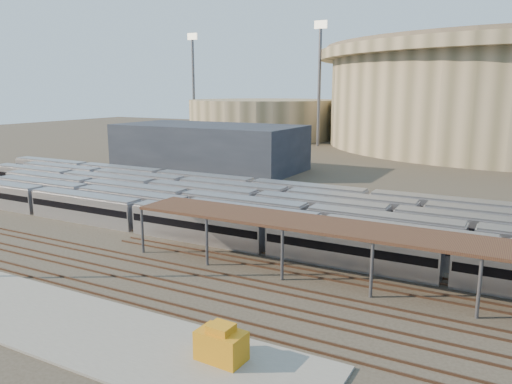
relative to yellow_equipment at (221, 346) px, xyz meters
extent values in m
plane|color=#383026|center=(-11.92, 13.90, -1.20)|extent=(420.00, 420.00, 0.00)
cube|color=gray|center=(-16.92, -1.10, -1.10)|extent=(50.00, 9.00, 0.20)
cube|color=silver|center=(-7.70, 21.90, 0.60)|extent=(112.00, 2.90, 3.60)
cube|color=silver|center=(-3.12, 26.10, 0.60)|extent=(112.00, 2.90, 3.60)
cube|color=silver|center=(-6.47, 30.30, 0.60)|extent=(112.00, 2.90, 3.60)
cube|color=silver|center=(-15.87, 34.50, 0.60)|extent=(112.00, 2.90, 3.60)
cube|color=silver|center=(-13.13, 38.70, 0.60)|extent=(112.00, 2.90, 3.60)
cube|color=silver|center=(-21.13, 42.90, 0.60)|extent=(112.00, 2.90, 3.60)
cylinder|color=#515055|center=(-19.92, 15.20, 1.30)|extent=(0.30, 0.30, 5.00)
cylinder|color=#515055|center=(-19.92, 20.60, 1.30)|extent=(0.30, 0.30, 5.00)
cylinder|color=#515055|center=(-11.35, 15.20, 1.30)|extent=(0.30, 0.30, 5.00)
cylinder|color=#515055|center=(-11.35, 20.60, 1.30)|extent=(0.30, 0.30, 5.00)
cylinder|color=#515055|center=(-2.78, 15.20, 1.30)|extent=(0.30, 0.30, 5.00)
cylinder|color=#515055|center=(-2.78, 20.60, 1.30)|extent=(0.30, 0.30, 5.00)
cylinder|color=#515055|center=(5.79, 15.20, 1.30)|extent=(0.30, 0.30, 5.00)
cylinder|color=#515055|center=(5.79, 20.60, 1.30)|extent=(0.30, 0.30, 5.00)
cylinder|color=#515055|center=(14.37, 15.20, 1.30)|extent=(0.30, 0.30, 5.00)
cylinder|color=#515055|center=(14.37, 20.60, 1.30)|extent=(0.30, 0.30, 5.00)
cube|color=#361B16|center=(10.08, 17.90, 3.95)|extent=(60.00, 6.00, 0.30)
cube|color=#4C3323|center=(-11.92, 12.15, -1.11)|extent=(170.00, 0.12, 0.18)
cube|color=#4C3323|center=(-11.92, 13.65, -1.11)|extent=(170.00, 0.12, 0.18)
cube|color=#4C3323|center=(-11.92, 8.15, -1.11)|extent=(170.00, 0.12, 0.18)
cube|color=#4C3323|center=(-11.92, 9.65, -1.11)|extent=(170.00, 0.12, 0.18)
cube|color=#4C3323|center=(-11.92, 4.15, -1.11)|extent=(170.00, 0.12, 0.18)
cube|color=#4C3323|center=(-11.92, 5.65, -1.11)|extent=(170.00, 0.12, 0.18)
cylinder|color=tan|center=(-71.92, 143.90, 5.80)|extent=(56.00, 56.00, 14.00)
cube|color=#1E232D|center=(-46.92, 68.90, 3.80)|extent=(42.00, 20.00, 10.00)
cylinder|color=#515055|center=(-41.92, 123.90, 16.80)|extent=(1.00, 1.00, 36.00)
cube|color=#FFF2CC|center=(-41.92, 123.90, 36.00)|extent=(4.00, 0.60, 2.40)
cylinder|color=#515055|center=(-96.92, 133.90, 16.80)|extent=(1.00, 1.00, 36.00)
cube|color=#FFF2CC|center=(-96.92, 133.90, 36.00)|extent=(4.00, 0.60, 2.40)
cylinder|color=#515055|center=(-21.92, 173.90, 16.80)|extent=(1.00, 1.00, 36.00)
cube|color=#FFF2CC|center=(-21.92, 173.90, 36.00)|extent=(4.00, 0.60, 2.40)
cube|color=#C07A12|center=(0.00, 0.00, 0.00)|extent=(3.31, 2.17, 2.01)
camera|label=1|loc=(16.44, -25.55, 16.66)|focal=35.00mm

